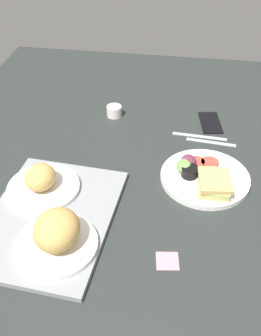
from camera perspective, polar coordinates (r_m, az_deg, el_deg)
The scene contains 10 objects.
ground_plane at distance 121.87cm, azimuth 1.25°, elevation -2.73°, with size 190.00×150.00×3.00cm, color #282D2B.
serving_tray at distance 111.55cm, azimuth -11.45°, elevation -7.01°, with size 45.00×33.00×1.60cm, color gray.
bread_plate_near at distance 100.30cm, azimuth -10.55°, elevation -9.37°, with size 20.91×20.91×10.28cm.
bread_plate_far at distance 117.35cm, azimuth -12.60°, elevation -2.05°, with size 21.08×21.08×8.26cm.
plate_with_salad at distance 122.58cm, azimuth 10.48°, elevation -1.20°, with size 27.25×27.25×5.40cm.
espresso_cup at distance 151.18cm, azimuth -2.36°, elevation 8.17°, with size 5.60×5.60×4.00cm, color silver.
fork at distance 140.08cm, azimuth 11.48°, elevation 3.67°, with size 17.00×1.40×0.50cm, color #B7B7BC.
knife at distance 142.31cm, azimuth 9.87°, elevation 4.53°, with size 19.00×1.40×0.50cm, color #B7B7BC.
cell_phone at distance 150.41cm, azimuth 11.39°, elevation 6.47°, with size 14.40×7.20×0.80cm, color black.
sticky_note at distance 101.27cm, azimuth 5.32°, elevation -13.12°, with size 5.60×5.60×0.12cm, color pink.
Camera 1 is at (-89.90, -11.11, 80.02)cm, focal length 42.47 mm.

